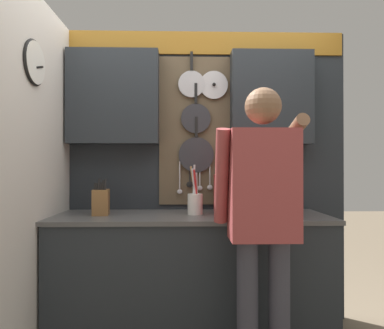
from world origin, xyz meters
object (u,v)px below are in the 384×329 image
(microwave, at_px, (250,195))
(utensil_crock, at_px, (195,201))
(knife_block, at_px, (101,202))
(person, at_px, (263,208))

(microwave, relative_size, utensil_crock, 1.37)
(knife_block, xyz_separation_m, utensil_crock, (0.67, 0.00, -0.00))
(microwave, height_order, person, person)
(knife_block, relative_size, utensil_crock, 0.73)
(knife_block, height_order, utensil_crock, utensil_crock)
(person, bearing_deg, knife_block, 153.00)
(utensil_crock, bearing_deg, person, -55.38)
(knife_block, bearing_deg, utensil_crock, 0.10)
(utensil_crock, bearing_deg, microwave, -0.25)
(knife_block, distance_m, utensil_crock, 0.67)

